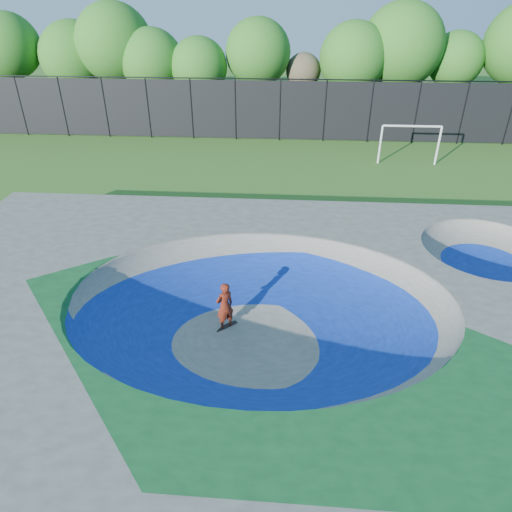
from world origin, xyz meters
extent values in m
plane|color=#32611A|center=(0.00, 0.00, 0.00)|extent=(120.00, 120.00, 0.00)
cube|color=gray|center=(0.00, 0.00, 0.75)|extent=(22.00, 14.00, 1.50)
imported|color=#B02B0E|center=(-1.08, 0.50, 0.79)|extent=(0.69, 0.66, 1.59)
cube|color=black|center=(-1.08, 0.50, 0.03)|extent=(0.73, 0.69, 0.05)
cylinder|color=silver|center=(6.05, 16.55, 1.11)|extent=(0.12, 0.12, 2.23)
cylinder|color=silver|center=(9.39, 16.55, 1.11)|extent=(0.12, 0.12, 2.23)
cylinder|color=silver|center=(7.72, 16.55, 2.23)|extent=(3.34, 0.12, 0.12)
cylinder|color=black|center=(-18.00, 21.00, 2.00)|extent=(0.09, 0.09, 4.00)
cylinder|color=black|center=(-15.00, 21.00, 2.00)|extent=(0.09, 0.09, 4.00)
cylinder|color=black|center=(-12.00, 21.00, 2.00)|extent=(0.09, 0.09, 4.00)
cylinder|color=black|center=(-9.00, 21.00, 2.00)|extent=(0.09, 0.09, 4.00)
cylinder|color=black|center=(-6.00, 21.00, 2.00)|extent=(0.09, 0.09, 4.00)
cylinder|color=black|center=(-3.00, 21.00, 2.00)|extent=(0.09, 0.09, 4.00)
cylinder|color=black|center=(0.00, 21.00, 2.00)|extent=(0.09, 0.09, 4.00)
cylinder|color=black|center=(3.00, 21.00, 2.00)|extent=(0.09, 0.09, 4.00)
cylinder|color=black|center=(6.00, 21.00, 2.00)|extent=(0.09, 0.09, 4.00)
cylinder|color=black|center=(9.00, 21.00, 2.00)|extent=(0.09, 0.09, 4.00)
cylinder|color=black|center=(12.00, 21.00, 2.00)|extent=(0.09, 0.09, 4.00)
cylinder|color=black|center=(15.00, 21.00, 2.00)|extent=(0.09, 0.09, 4.00)
cube|color=black|center=(0.00, 21.00, 2.00)|extent=(48.00, 0.03, 3.80)
cylinder|color=black|center=(0.00, 21.00, 4.00)|extent=(48.00, 0.08, 0.08)
cylinder|color=#493724|center=(-20.86, 26.04, 1.80)|extent=(0.44, 0.44, 3.59)
sphere|color=#27681B|center=(-20.86, 26.04, 5.39)|extent=(4.79, 4.79, 4.79)
cylinder|color=#493724|center=(-16.01, 26.56, 1.31)|extent=(0.44, 0.44, 2.63)
sphere|color=#27681B|center=(-16.01, 26.56, 4.60)|extent=(5.25, 5.25, 5.25)
cylinder|color=#493724|center=(-12.54, 25.97, 1.75)|extent=(0.44, 0.44, 3.50)
sphere|color=#27681B|center=(-12.54, 25.97, 5.63)|extent=(5.68, 5.68, 5.68)
cylinder|color=#493724|center=(-9.61, 25.24, 1.37)|extent=(0.44, 0.44, 2.75)
sphere|color=#27681B|center=(-9.61, 25.24, 4.49)|extent=(4.64, 4.64, 4.64)
cylinder|color=#493724|center=(-6.09, 24.93, 1.32)|extent=(0.44, 0.44, 2.63)
sphere|color=#27681B|center=(-6.09, 24.93, 4.19)|extent=(4.15, 4.15, 4.15)
cylinder|color=#493724|center=(-1.82, 25.75, 1.65)|extent=(0.44, 0.44, 3.30)
sphere|color=#27681B|center=(-1.82, 25.75, 5.09)|extent=(4.77, 4.77, 4.77)
cylinder|color=#493724|center=(1.57, 26.23, 1.34)|extent=(0.44, 0.44, 2.69)
sphere|color=brown|center=(1.57, 26.23, 3.79)|extent=(2.60, 2.60, 2.60)
cylinder|color=#493724|center=(5.08, 25.33, 1.52)|extent=(0.44, 0.44, 3.05)
sphere|color=#27681B|center=(5.08, 25.33, 4.87)|extent=(4.87, 4.87, 4.87)
cylinder|color=#493724|center=(8.55, 26.33, 1.65)|extent=(0.44, 0.44, 3.31)
sphere|color=#27681B|center=(8.55, 26.33, 5.55)|extent=(5.97, 5.97, 5.97)
cylinder|color=#493724|center=(12.70, 26.77, 1.55)|extent=(0.44, 0.44, 3.09)
sphere|color=#27681B|center=(12.70, 26.77, 4.60)|extent=(4.01, 4.01, 4.01)
cylinder|color=#493724|center=(17.18, 26.21, 1.77)|extent=(0.44, 0.44, 3.54)
camera|label=1|loc=(0.64, -10.41, 8.90)|focal=32.00mm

